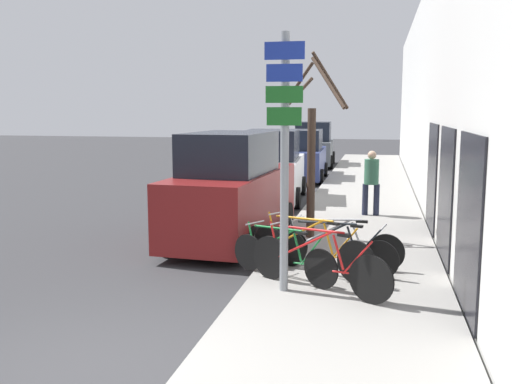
{
  "coord_description": "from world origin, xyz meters",
  "views": [
    {
      "loc": [
        3.03,
        -5.32,
        2.88
      ],
      "look_at": [
        0.77,
        5.15,
        1.33
      ],
      "focal_mm": 40.0,
      "sensor_mm": 36.0,
      "label": 1
    }
  ],
  "objects_px": {
    "bicycle_4": "(337,246)",
    "street_tree": "(312,153)",
    "bicycle_3": "(333,250)",
    "bicycle_0": "(317,264)",
    "parked_car_0": "(232,192)",
    "parked_car_3": "(314,146)",
    "parked_car_1": "(272,169)",
    "parked_car_2": "(301,157)",
    "signpost": "(285,153)",
    "bicycle_2": "(310,250)",
    "pedestrian_near": "(371,178)",
    "bicycle_1": "(283,257)"
  },
  "relations": [
    {
      "from": "bicycle_4",
      "to": "street_tree",
      "type": "relative_size",
      "value": 0.59
    },
    {
      "from": "bicycle_3",
      "to": "street_tree",
      "type": "bearing_deg",
      "value": 30.68
    },
    {
      "from": "bicycle_0",
      "to": "bicycle_3",
      "type": "bearing_deg",
      "value": 20.34
    },
    {
      "from": "bicycle_0",
      "to": "parked_car_0",
      "type": "bearing_deg",
      "value": 61.23
    },
    {
      "from": "bicycle_4",
      "to": "parked_car_3",
      "type": "xyz_separation_m",
      "value": [
        -2.61,
        19.36,
        0.49
      ]
    },
    {
      "from": "parked_car_1",
      "to": "parked_car_2",
      "type": "distance_m",
      "value": 5.68
    },
    {
      "from": "parked_car_2",
      "to": "street_tree",
      "type": "distance_m",
      "value": 11.37
    },
    {
      "from": "signpost",
      "to": "street_tree",
      "type": "bearing_deg",
      "value": 90.34
    },
    {
      "from": "bicycle_2",
      "to": "pedestrian_near",
      "type": "xyz_separation_m",
      "value": [
        0.9,
        5.69,
        0.56
      ]
    },
    {
      "from": "bicycle_4",
      "to": "street_tree",
      "type": "bearing_deg",
      "value": 19.64
    },
    {
      "from": "bicycle_1",
      "to": "street_tree",
      "type": "xyz_separation_m",
      "value": [
        0.09,
        3.17,
        1.44
      ]
    },
    {
      "from": "bicycle_2",
      "to": "bicycle_3",
      "type": "distance_m",
      "value": 0.41
    },
    {
      "from": "bicycle_1",
      "to": "parked_car_0",
      "type": "distance_m",
      "value": 3.49
    },
    {
      "from": "bicycle_1",
      "to": "signpost",
      "type": "bearing_deg",
      "value": -138.68
    },
    {
      "from": "bicycle_1",
      "to": "parked_car_0",
      "type": "relative_size",
      "value": 0.39
    },
    {
      "from": "parked_car_0",
      "to": "parked_car_2",
      "type": "xyz_separation_m",
      "value": [
        -0.03,
        11.32,
        -0.15
      ]
    },
    {
      "from": "bicycle_0",
      "to": "bicycle_1",
      "type": "relative_size",
      "value": 1.2
    },
    {
      "from": "bicycle_3",
      "to": "parked_car_2",
      "type": "xyz_separation_m",
      "value": [
        -2.43,
        13.78,
        0.41
      ]
    },
    {
      "from": "bicycle_2",
      "to": "bicycle_3",
      "type": "xyz_separation_m",
      "value": [
        0.37,
        0.19,
        -0.03
      ]
    },
    {
      "from": "parked_car_1",
      "to": "pedestrian_near",
      "type": "xyz_separation_m",
      "value": [
        3.1,
        -2.61,
        0.1
      ]
    },
    {
      "from": "bicycle_0",
      "to": "bicycle_2",
      "type": "height_order",
      "value": "bicycle_0"
    },
    {
      "from": "parked_car_0",
      "to": "bicycle_1",
      "type": "bearing_deg",
      "value": -58.09
    },
    {
      "from": "signpost",
      "to": "bicycle_4",
      "type": "height_order",
      "value": "signpost"
    },
    {
      "from": "signpost",
      "to": "parked_car_2",
      "type": "distance_m",
      "value": 15.09
    },
    {
      "from": "bicycle_0",
      "to": "bicycle_4",
      "type": "relative_size",
      "value": 0.98
    },
    {
      "from": "bicycle_0",
      "to": "parked_car_0",
      "type": "xyz_separation_m",
      "value": [
        -2.24,
        3.51,
        0.53
      ]
    },
    {
      "from": "bicycle_1",
      "to": "parked_car_1",
      "type": "bearing_deg",
      "value": 42.03
    },
    {
      "from": "signpost",
      "to": "parked_car_1",
      "type": "height_order",
      "value": "signpost"
    },
    {
      "from": "signpost",
      "to": "pedestrian_near",
      "type": "bearing_deg",
      "value": 79.86
    },
    {
      "from": "pedestrian_near",
      "to": "bicycle_3",
      "type": "bearing_deg",
      "value": -96.53
    },
    {
      "from": "bicycle_2",
      "to": "bicycle_4",
      "type": "bearing_deg",
      "value": -11.48
    },
    {
      "from": "bicycle_1",
      "to": "parked_car_2",
      "type": "distance_m",
      "value": 14.46
    },
    {
      "from": "parked_car_0",
      "to": "bicycle_4",
      "type": "bearing_deg",
      "value": -37.9
    },
    {
      "from": "bicycle_3",
      "to": "parked_car_0",
      "type": "distance_m",
      "value": 3.48
    },
    {
      "from": "parked_car_1",
      "to": "signpost",
      "type": "bearing_deg",
      "value": -82.23
    },
    {
      "from": "parked_car_3",
      "to": "street_tree",
      "type": "height_order",
      "value": "street_tree"
    },
    {
      "from": "bicycle_0",
      "to": "parked_car_0",
      "type": "relative_size",
      "value": 0.47
    },
    {
      "from": "bicycle_2",
      "to": "parked_car_3",
      "type": "relative_size",
      "value": 0.49
    },
    {
      "from": "pedestrian_near",
      "to": "parked_car_3",
      "type": "bearing_deg",
      "value": 101.4
    },
    {
      "from": "parked_car_1",
      "to": "parked_car_3",
      "type": "bearing_deg",
      "value": 86.15
    },
    {
      "from": "signpost",
      "to": "parked_car_3",
      "type": "relative_size",
      "value": 0.86
    },
    {
      "from": "bicycle_2",
      "to": "parked_car_1",
      "type": "bearing_deg",
      "value": 43.64
    },
    {
      "from": "bicycle_0",
      "to": "parked_car_3",
      "type": "bearing_deg",
      "value": 35.3
    },
    {
      "from": "bicycle_3",
      "to": "parked_car_3",
      "type": "bearing_deg",
      "value": 23.52
    },
    {
      "from": "bicycle_1",
      "to": "parked_car_3",
      "type": "height_order",
      "value": "parked_car_3"
    },
    {
      "from": "bicycle_2",
      "to": "parked_car_2",
      "type": "bearing_deg",
      "value": 37.21
    },
    {
      "from": "bicycle_3",
      "to": "pedestrian_near",
      "type": "distance_m",
      "value": 5.56
    },
    {
      "from": "bicycle_2",
      "to": "parked_car_1",
      "type": "distance_m",
      "value": 8.59
    },
    {
      "from": "bicycle_1",
      "to": "parked_car_3",
      "type": "relative_size",
      "value": 0.42
    },
    {
      "from": "bicycle_1",
      "to": "parked_car_3",
      "type": "xyz_separation_m",
      "value": [
        -1.8,
        20.24,
        0.5
      ]
    }
  ]
}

